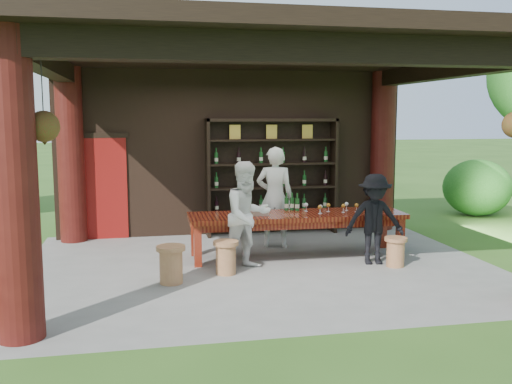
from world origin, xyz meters
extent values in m
plane|color=#2D5119|center=(0.00, 0.00, 0.00)|extent=(90.00, 90.00, 0.00)
cube|color=slate|center=(0.00, 0.00, -0.05)|extent=(7.40, 5.90, 0.10)
cube|color=black|center=(0.00, 2.75, 1.65)|extent=(7.00, 0.18, 3.30)
cube|color=maroon|center=(-2.60, 2.65, 1.00)|extent=(0.95, 0.06, 2.00)
cylinder|color=#380C0A|center=(-3.15, -2.40, 1.65)|extent=(0.50, 0.50, 3.30)
cylinder|color=#380C0A|center=(-3.15, 2.55, 1.65)|extent=(0.50, 0.50, 3.30)
cylinder|color=#380C0A|center=(3.15, 2.55, 1.65)|extent=(0.50, 0.50, 3.30)
cube|color=black|center=(0.00, -2.40, 3.15)|extent=(6.70, 0.35, 0.35)
cube|color=black|center=(-3.15, 0.00, 3.15)|extent=(0.30, 5.20, 0.30)
cube|color=black|center=(3.15, 0.00, 3.15)|extent=(0.30, 5.20, 0.30)
cube|color=black|center=(0.00, 0.00, 3.40)|extent=(7.50, 6.00, 0.20)
cylinder|color=black|center=(-2.85, -2.20, 2.62)|extent=(0.01, 0.01, 0.75)
cone|color=black|center=(-2.85, -2.20, 2.17)|extent=(0.32, 0.32, 0.18)
sphere|color=#1E5919|center=(-2.85, -2.20, 2.28)|extent=(0.34, 0.34, 0.34)
cube|color=#54100C|center=(0.73, 0.53, 0.71)|extent=(3.69, 1.01, 0.08)
cube|color=#54100C|center=(0.73, 0.53, 0.61)|extent=(3.49, 0.86, 0.12)
cube|color=#54100C|center=(-0.99, 0.18, 0.34)|extent=(0.12, 0.12, 0.67)
cube|color=#54100C|center=(2.44, 0.12, 0.34)|extent=(0.12, 0.12, 0.67)
cube|color=#54100C|center=(-0.98, 0.93, 0.34)|extent=(0.12, 0.12, 0.67)
cube|color=#54100C|center=(2.46, 0.87, 0.34)|extent=(0.12, 0.12, 0.67)
cylinder|color=#965D3C|center=(-0.61, -0.33, 0.23)|extent=(0.31, 0.31, 0.45)
cylinder|color=#965D3C|center=(-0.61, -0.33, 0.48)|extent=(0.39, 0.39, 0.06)
cylinder|color=#965D3C|center=(2.11, -0.42, 0.21)|extent=(0.28, 0.28, 0.42)
cylinder|color=#965D3C|center=(2.11, -0.42, 0.44)|extent=(0.36, 0.36, 0.06)
cylinder|color=#965D3C|center=(-1.45, -0.65, 0.24)|extent=(0.33, 0.33, 0.48)
cylinder|color=#965D3C|center=(-1.45, -0.65, 0.52)|extent=(0.42, 0.42, 0.07)
imported|color=silver|center=(0.53, 1.31, 0.92)|extent=(0.76, 0.60, 1.84)
imported|color=white|center=(-0.23, -0.09, 0.85)|extent=(1.01, 0.91, 1.70)
imported|color=black|center=(1.84, -0.18, 0.73)|extent=(1.02, 0.68, 1.47)
cube|color=#BF6672|center=(0.08, 0.45, 0.82)|extent=(0.26, 0.18, 0.14)
ellipsoid|color=#194C14|center=(6.06, 3.58, 0.58)|extent=(1.60, 1.60, 1.36)
camera|label=1|loc=(-1.82, -8.70, 2.40)|focal=40.00mm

